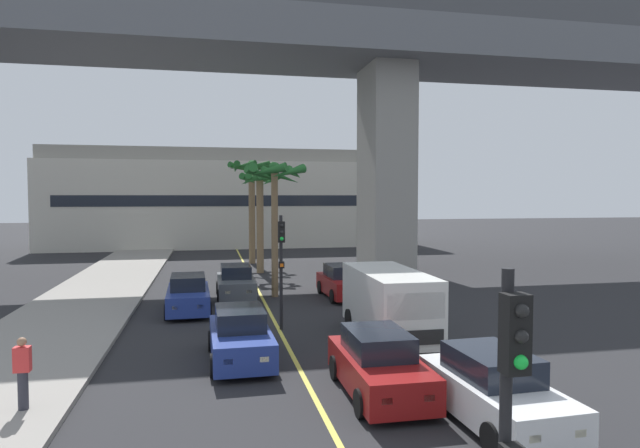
{
  "coord_description": "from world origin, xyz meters",
  "views": [
    {
      "loc": [
        -2.47,
        2.0,
        4.89
      ],
      "look_at": [
        0.0,
        14.0,
        4.26
      ],
      "focal_mm": 30.36,
      "sensor_mm": 36.0,
      "label": 1
    }
  ],
  "objects_px": {
    "car_queue_fourth": "(343,282)",
    "car_queue_front": "(379,365)",
    "traffic_light_median_far": "(281,256)",
    "palm_tree_far_median": "(260,194)",
    "delivery_van": "(389,302)",
    "traffic_light_median_near": "(509,423)",
    "car_queue_sixth": "(236,283)",
    "car_queue_third": "(188,295)",
    "pedestrian_far_along": "(23,372)",
    "car_queue_second": "(240,337)",
    "palm_tree_mid_median": "(252,182)",
    "palm_tree_near_median": "(274,185)",
    "car_queue_fifth": "(494,391)"
  },
  "relations": [
    {
      "from": "delivery_van",
      "to": "palm_tree_near_median",
      "type": "bearing_deg",
      "value": 108.25
    },
    {
      "from": "car_queue_third",
      "to": "car_queue_fourth",
      "type": "relative_size",
      "value": 1.0
    },
    {
      "from": "car_queue_sixth",
      "to": "traffic_light_median_near",
      "type": "relative_size",
      "value": 0.98
    },
    {
      "from": "pedestrian_far_along",
      "to": "car_queue_fifth",
      "type": "bearing_deg",
      "value": -13.86
    },
    {
      "from": "traffic_light_median_near",
      "to": "traffic_light_median_far",
      "type": "relative_size",
      "value": 1.0
    },
    {
      "from": "traffic_light_median_far",
      "to": "palm_tree_near_median",
      "type": "xyz_separation_m",
      "value": [
        0.55,
        6.63,
        2.7
      ]
    },
    {
      "from": "car_queue_fifth",
      "to": "traffic_light_median_far",
      "type": "distance_m",
      "value": 9.83
    },
    {
      "from": "car_queue_fourth",
      "to": "traffic_light_median_near",
      "type": "height_order",
      "value": "traffic_light_median_near"
    },
    {
      "from": "car_queue_front",
      "to": "car_queue_second",
      "type": "height_order",
      "value": "same"
    },
    {
      "from": "car_queue_sixth",
      "to": "delivery_van",
      "type": "relative_size",
      "value": 0.78
    },
    {
      "from": "palm_tree_mid_median",
      "to": "car_queue_fourth",
      "type": "bearing_deg",
      "value": -77.25
    },
    {
      "from": "car_queue_third",
      "to": "pedestrian_far_along",
      "type": "distance_m",
      "value": 10.84
    },
    {
      "from": "palm_tree_near_median",
      "to": "pedestrian_far_along",
      "type": "xyz_separation_m",
      "value": [
        -7.2,
        -13.17,
        -4.42
      ]
    },
    {
      "from": "car_queue_fourth",
      "to": "palm_tree_mid_median",
      "type": "bearing_deg",
      "value": 102.75
    },
    {
      "from": "traffic_light_median_near",
      "to": "palm_tree_far_median",
      "type": "bearing_deg",
      "value": 89.29
    },
    {
      "from": "palm_tree_mid_median",
      "to": "palm_tree_near_median",
      "type": "bearing_deg",
      "value": -89.88
    },
    {
      "from": "car_queue_third",
      "to": "pedestrian_far_along",
      "type": "height_order",
      "value": "pedestrian_far_along"
    },
    {
      "from": "traffic_light_median_far",
      "to": "traffic_light_median_near",
      "type": "bearing_deg",
      "value": -89.04
    },
    {
      "from": "car_queue_third",
      "to": "car_queue_sixth",
      "type": "relative_size",
      "value": 1.01
    },
    {
      "from": "car_queue_third",
      "to": "car_queue_fourth",
      "type": "xyz_separation_m",
      "value": [
        7.2,
        1.97,
        0.0
      ]
    },
    {
      "from": "delivery_van",
      "to": "palm_tree_far_median",
      "type": "height_order",
      "value": "palm_tree_far_median"
    },
    {
      "from": "traffic_light_median_far",
      "to": "car_queue_sixth",
      "type": "bearing_deg",
      "value": 101.09
    },
    {
      "from": "car_queue_third",
      "to": "car_queue_sixth",
      "type": "xyz_separation_m",
      "value": [
        2.13,
        2.92,
        0.0
      ]
    },
    {
      "from": "traffic_light_median_far",
      "to": "palm_tree_far_median",
      "type": "bearing_deg",
      "value": 87.64
    },
    {
      "from": "car_queue_second",
      "to": "pedestrian_far_along",
      "type": "height_order",
      "value": "pedestrian_far_along"
    },
    {
      "from": "car_queue_fourth",
      "to": "traffic_light_median_near",
      "type": "distance_m",
      "value": 20.99
    },
    {
      "from": "car_queue_fourth",
      "to": "palm_tree_far_median",
      "type": "xyz_separation_m",
      "value": [
        -3.13,
        9.15,
        4.32
      ]
    },
    {
      "from": "car_queue_front",
      "to": "palm_tree_far_median",
      "type": "xyz_separation_m",
      "value": [
        -0.9,
        21.78,
        4.32
      ]
    },
    {
      "from": "car_queue_sixth",
      "to": "palm_tree_far_median",
      "type": "xyz_separation_m",
      "value": [
        1.94,
        8.2,
        4.32
      ]
    },
    {
      "from": "delivery_van",
      "to": "pedestrian_far_along",
      "type": "relative_size",
      "value": 3.26
    },
    {
      "from": "car_queue_sixth",
      "to": "car_queue_second",
      "type": "bearing_deg",
      "value": -92.05
    },
    {
      "from": "car_queue_second",
      "to": "car_queue_fifth",
      "type": "relative_size",
      "value": 0.99
    },
    {
      "from": "car_queue_front",
      "to": "car_queue_third",
      "type": "distance_m",
      "value": 11.76
    },
    {
      "from": "delivery_van",
      "to": "palm_tree_far_median",
      "type": "distance_m",
      "value": 17.61
    },
    {
      "from": "delivery_van",
      "to": "pedestrian_far_along",
      "type": "xyz_separation_m",
      "value": [
        -10.06,
        -4.5,
        -0.29
      ]
    },
    {
      "from": "car_queue_fourth",
      "to": "pedestrian_far_along",
      "type": "distance_m",
      "value": 16.12
    },
    {
      "from": "car_queue_second",
      "to": "car_queue_third",
      "type": "relative_size",
      "value": 1.0
    },
    {
      "from": "car_queue_third",
      "to": "palm_tree_far_median",
      "type": "height_order",
      "value": "palm_tree_far_median"
    },
    {
      "from": "car_queue_second",
      "to": "palm_tree_far_median",
      "type": "bearing_deg",
      "value": 82.87
    },
    {
      "from": "car_queue_third",
      "to": "traffic_light_median_far",
      "type": "height_order",
      "value": "traffic_light_median_far"
    },
    {
      "from": "car_queue_third",
      "to": "traffic_light_median_near",
      "type": "relative_size",
      "value": 0.99
    },
    {
      "from": "car_queue_front",
      "to": "traffic_light_median_far",
      "type": "bearing_deg",
      "value": 102.45
    },
    {
      "from": "car_queue_front",
      "to": "traffic_light_median_near",
      "type": "distance_m",
      "value": 8.31
    },
    {
      "from": "delivery_van",
      "to": "palm_tree_far_median",
      "type": "xyz_separation_m",
      "value": [
        -2.8,
        16.98,
        3.75
      ]
    },
    {
      "from": "car_queue_front",
      "to": "car_queue_third",
      "type": "xyz_separation_m",
      "value": [
        -4.96,
        10.66,
        0.0
      ]
    },
    {
      "from": "car_queue_second",
      "to": "palm_tree_mid_median",
      "type": "relative_size",
      "value": 0.55
    },
    {
      "from": "traffic_light_median_far",
      "to": "car_queue_front",
      "type": "bearing_deg",
      "value": -77.55
    },
    {
      "from": "car_queue_second",
      "to": "car_queue_front",
      "type": "bearing_deg",
      "value": -46.79
    },
    {
      "from": "car_queue_second",
      "to": "palm_tree_near_median",
      "type": "xyz_separation_m",
      "value": [
        2.24,
        10.08,
        4.69
      ]
    },
    {
      "from": "car_queue_fourth",
      "to": "car_queue_front",
      "type": "bearing_deg",
      "value": -100.04
    }
  ]
}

